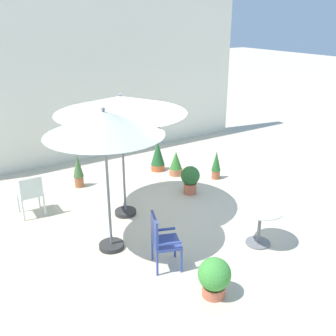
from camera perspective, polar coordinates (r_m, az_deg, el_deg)
name	(u,v)px	position (r m, az deg, el deg)	size (l,w,h in m)	color
ground_plane	(181,209)	(8.35, 1.97, -6.02)	(60.00, 60.00, 0.00)	beige
villa_facade	(95,77)	(11.21, -10.60, 12.81)	(9.44, 0.30, 4.44)	white
patio_umbrella_0	(121,106)	(7.41, -6.89, 9.00)	(2.49, 2.49, 2.50)	#2D2D2D
patio_umbrella_1	(104,125)	(6.24, -9.27, 6.21)	(1.92, 1.92, 2.52)	#2D2D2D
cafe_table_0	(260,219)	(7.13, 13.23, -7.25)	(0.80, 0.80, 0.71)	white
patio_chair_0	(161,238)	(6.34, -0.97, -10.18)	(0.57, 0.59, 0.94)	#344695
patio_chair_1	(30,192)	(8.35, -19.37, -3.35)	(0.46, 0.47, 0.87)	silver
potted_plant_0	(190,178)	(8.92, 3.25, -1.49)	(0.44, 0.44, 0.66)	#C96848
potted_plant_1	(216,165)	(9.78, 7.01, 0.50)	(0.23, 0.23, 0.72)	#AF5E3D
potted_plant_2	(78,170)	(9.47, -12.93, -0.30)	(0.24, 0.24, 0.80)	#AE643D
potted_plant_3	(214,277)	(5.91, 6.75, -15.40)	(0.49, 0.49, 0.61)	#D06848
potted_plant_4	(158,156)	(10.22, -1.50, 1.76)	(0.36, 0.36, 0.80)	#C05E36
potted_plant_5	(176,164)	(9.95, 1.16, 0.63)	(0.33, 0.33, 0.63)	#BF6D4A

